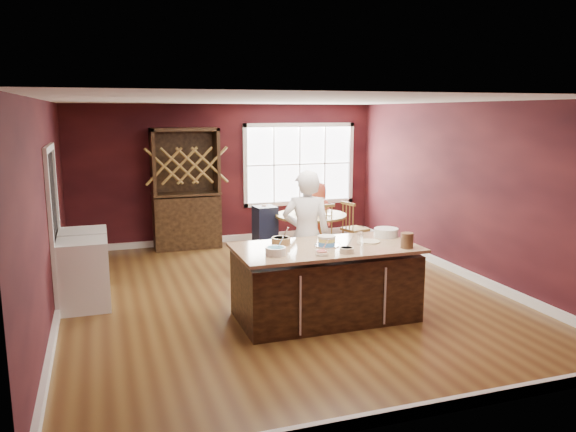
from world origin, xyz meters
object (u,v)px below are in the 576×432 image
object	(u,v)px
dining_table	(311,226)
chair_east	(355,227)
washer	(84,275)
seated_woman	(317,215)
toddler	(265,210)
kitchen_island	(325,284)
chair_south	(328,236)
baker	(306,236)
hutch	(186,189)
layer_cake	(327,241)
chair_north	(311,220)
high_chair	(265,229)
dryer	(85,262)

from	to	relation	value
dining_table	chair_east	distance (m)	0.84
dining_table	washer	xyz separation A→B (m)	(-3.81, -1.66, -0.08)
seated_woman	toddler	size ratio (longest dim) A/B	4.87
dining_table	kitchen_island	bearing A→B (deg)	-107.67
kitchen_island	chair_south	size ratio (longest dim) A/B	2.18
seated_woman	washer	world-z (taller)	seated_woman
chair_east	baker	bearing A→B (deg)	126.43
seated_woman	washer	distance (m)	4.62
hutch	baker	bearing A→B (deg)	-72.82
dining_table	layer_cake	world-z (taller)	layer_cake
layer_cake	seated_woman	xyz separation A→B (m)	(1.23, 3.39, -0.35)
seated_woman	toddler	bearing A→B (deg)	0.58
layer_cake	washer	world-z (taller)	layer_cake
seated_woman	dining_table	bearing A→B (deg)	51.16
baker	layer_cake	xyz separation A→B (m)	(0.00, -0.71, 0.08)
baker	chair_east	size ratio (longest dim) A/B	1.87
chair_east	seated_woman	world-z (taller)	seated_woman
layer_cake	hutch	xyz separation A→B (m)	(-1.09, 4.23, 0.15)
chair_north	high_chair	xyz separation A→B (m)	(-1.08, -0.49, -0.02)
baker	chair_east	distance (m)	2.83
washer	seated_woman	bearing A→B (deg)	27.04
chair_north	baker	bearing A→B (deg)	43.25
seated_woman	washer	size ratio (longest dim) A/B	1.38
layer_cake	chair_south	distance (m)	2.44
dining_table	dryer	bearing A→B (deg)	-165.04
high_chair	chair_north	bearing A→B (deg)	18.32
layer_cake	chair_east	bearing A→B (deg)	58.47
seated_woman	washer	bearing A→B (deg)	22.69
chair_east	chair_north	world-z (taller)	chair_east
kitchen_island	chair_south	world-z (taller)	chair_south
chair_east	dryer	size ratio (longest dim) A/B	1.04
chair_south	seated_woman	size ratio (longest dim) A/B	0.82
baker	hutch	world-z (taller)	hutch
dining_table	chair_east	xyz separation A→B (m)	(0.84, -0.07, -0.05)
kitchen_island	toddler	xyz separation A→B (m)	(0.19, 3.32, 0.37)
seated_woman	toddler	xyz separation A→B (m)	(-1.05, -0.09, 0.18)
seated_woman	chair_east	bearing A→B (deg)	131.87
seated_woman	dryer	distance (m)	4.36
chair_east	seated_woman	xyz separation A→B (m)	(-0.54, 0.51, 0.15)
baker	chair_east	bearing A→B (deg)	-110.50
kitchen_island	seated_woman	xyz separation A→B (m)	(1.25, 3.41, 0.19)
high_chair	hutch	size ratio (longest dim) A/B	0.41
seated_woman	high_chair	bearing A→B (deg)	1.32
baker	chair_north	xyz separation A→B (m)	(1.25, 3.07, -0.42)
toddler	kitchen_island	bearing A→B (deg)	-93.36
layer_cake	chair_south	bearing A→B (deg)	66.65
kitchen_island	chair_north	xyz separation A→B (m)	(1.27, 3.79, 0.04)
washer	chair_north	bearing A→B (deg)	31.06
kitchen_island	chair_east	bearing A→B (deg)	58.33
chair_east	dryer	xyz separation A→B (m)	(-4.65, -0.94, -0.02)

